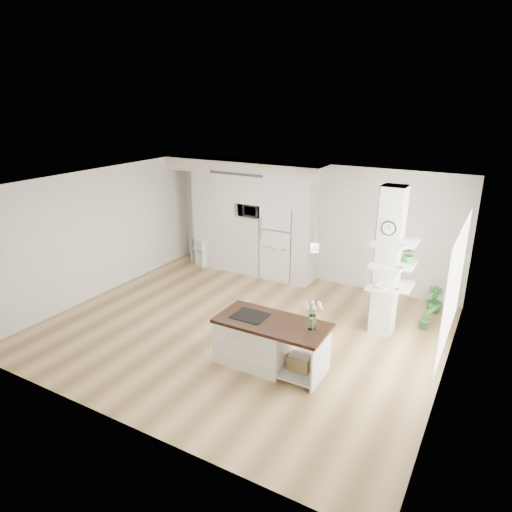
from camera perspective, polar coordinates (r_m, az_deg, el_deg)
The scene contains 14 objects.
floor at distance 8.61m, azimuth -1.89°, elevation -9.06°, with size 7.00×6.00×0.01m, color tan.
room at distance 7.90m, azimuth -2.03°, elevation 2.86°, with size 7.04×6.04×2.72m.
cabinet_wall at distance 10.92m, azimuth -1.22°, elevation 5.63°, with size 4.00×0.71×2.70m.
refrigerator at distance 10.68m, azimuth 3.11°, elevation 1.77°, with size 0.78×0.69×1.75m.
column at distance 8.23m, azimuth 16.58°, elevation -0.98°, with size 0.69×0.90×2.70m.
window at distance 7.26m, azimuth 23.59°, elevation -3.32°, with size 2.40×2.40×0.00m, color white.
pendant_light at distance 7.26m, azimuth 10.13°, elevation 3.25°, with size 0.12×0.12×0.10m, color white.
kitchen_island at distance 7.40m, azimuth 0.67°, elevation -10.42°, with size 1.77×0.85×1.37m.
bookshelf at distance 11.76m, azimuth -6.70°, elevation 0.41°, with size 0.68×0.55×0.70m.
floor_plant_a at distance 9.04m, azimuth 20.55°, elevation -7.23°, with size 0.26×0.21×0.48m, color #2D7130.
floor_plant_b at distance 9.79m, azimuth 21.41°, elevation -5.10°, with size 0.30×0.30×0.53m, color #2D7130.
microwave at distance 10.79m, azimuth -0.55°, elevation 5.80°, with size 0.54×0.37×0.30m, color #2D2D2D.
shelf_plant at distance 8.28m, azimuth 18.66°, elevation 0.21°, with size 0.27×0.23×0.30m, color #2D7130.
decor_bowl at distance 8.16m, azimuth 15.43°, elevation -3.69°, with size 0.22×0.22×0.05m, color white.
Camera 1 is at (3.96, -6.46, 4.10)m, focal length 32.00 mm.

